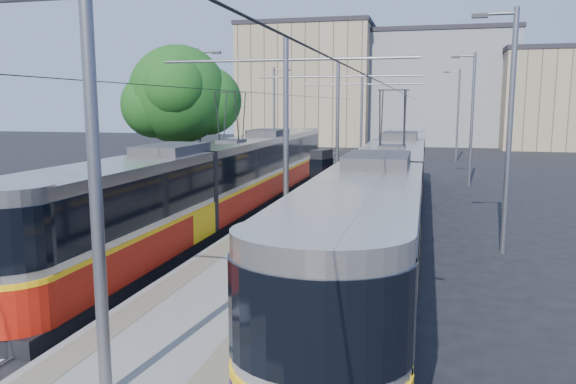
# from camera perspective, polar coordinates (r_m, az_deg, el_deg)

# --- Properties ---
(ground) EXTENTS (160.00, 160.00, 0.00)m
(ground) POSITION_cam_1_polar(r_m,az_deg,el_deg) (13.43, -8.70, -12.84)
(ground) COLOR black
(ground) RESTS_ON ground
(platform) EXTENTS (4.00, 50.00, 0.30)m
(platform) POSITION_cam_1_polar(r_m,az_deg,el_deg) (29.31, 4.06, -0.59)
(platform) COLOR gray
(platform) RESTS_ON ground
(tactile_strip_left) EXTENTS (0.70, 50.00, 0.01)m
(tactile_strip_left) POSITION_cam_1_polar(r_m,az_deg,el_deg) (29.56, 1.29, -0.18)
(tactile_strip_left) COLOR gray
(tactile_strip_left) RESTS_ON platform
(tactile_strip_right) EXTENTS (0.70, 50.00, 0.01)m
(tactile_strip_right) POSITION_cam_1_polar(r_m,az_deg,el_deg) (29.08, 6.88, -0.40)
(tactile_strip_right) COLOR gray
(tactile_strip_right) RESTS_ON platform
(rails) EXTENTS (8.71, 70.00, 0.03)m
(rails) POSITION_cam_1_polar(r_m,az_deg,el_deg) (29.33, 4.06, -0.85)
(rails) COLOR gray
(rails) RESTS_ON ground
(tram_left) EXTENTS (2.43, 30.47, 5.50)m
(tram_left) POSITION_cam_1_polar(r_m,az_deg,el_deg) (25.46, -5.74, 1.50)
(tram_left) COLOR black
(tram_left) RESTS_ON ground
(tram_right) EXTENTS (2.43, 32.06, 5.50)m
(tram_right) POSITION_cam_1_polar(r_m,az_deg,el_deg) (22.21, 10.40, 0.72)
(tram_right) COLOR black
(tram_right) RESTS_ON ground
(catenary) EXTENTS (9.20, 70.00, 7.00)m
(catenary) POSITION_cam_1_polar(r_m,az_deg,el_deg) (26.11, 3.09, 7.92)
(catenary) COLOR slate
(catenary) RESTS_ON platform
(street_lamps) EXTENTS (15.18, 38.22, 8.00)m
(street_lamps) POSITION_cam_1_polar(r_m,az_deg,el_deg) (32.87, 5.33, 7.48)
(street_lamps) COLOR slate
(street_lamps) RESTS_ON ground
(shelter) EXTENTS (1.02, 1.30, 2.50)m
(shelter) POSITION_cam_1_polar(r_m,az_deg,el_deg) (27.31, 3.41, 1.83)
(shelter) COLOR black
(shelter) RESTS_ON platform
(tree) EXTENTS (5.45, 5.04, 7.92)m
(tree) POSITION_cam_1_polar(r_m,az_deg,el_deg) (29.30, -10.31, 9.52)
(tree) COLOR #382314
(tree) RESTS_ON ground
(building_left) EXTENTS (16.32, 12.24, 14.92)m
(building_left) POSITION_cam_1_polar(r_m,az_deg,el_deg) (73.07, 2.09, 10.81)
(building_left) COLOR tan
(building_left) RESTS_ON ground
(building_centre) EXTENTS (18.36, 14.28, 14.01)m
(building_centre) POSITION_cam_1_polar(r_m,az_deg,el_deg) (75.54, 14.89, 10.12)
(building_centre) COLOR gray
(building_centre) RESTS_ON ground
(building_right) EXTENTS (14.28, 10.20, 11.23)m
(building_right) POSITION_cam_1_polar(r_m,az_deg,el_deg) (71.13, 26.39, 8.48)
(building_right) COLOR tan
(building_right) RESTS_ON ground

